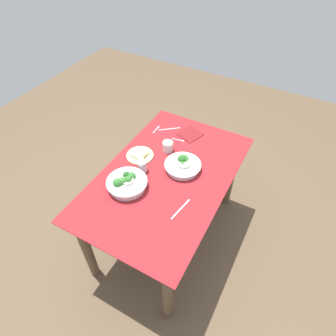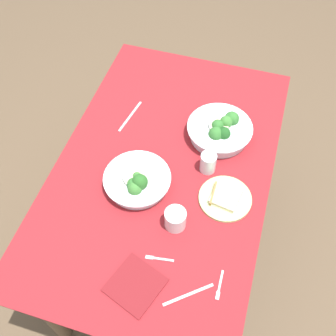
{
  "view_description": "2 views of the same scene",
  "coord_description": "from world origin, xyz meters",
  "px_view_note": "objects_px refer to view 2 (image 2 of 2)",
  "views": [
    {
      "loc": [
        -1.24,
        -0.69,
        2.26
      ],
      "look_at": [
        0.03,
        0.01,
        0.8
      ],
      "focal_mm": 30.93,
      "sensor_mm": 36.0,
      "label": 1
    },
    {
      "loc": [
        0.91,
        0.29,
        2.11
      ],
      "look_at": [
        0.03,
        0.03,
        0.8
      ],
      "focal_mm": 43.26,
      "sensor_mm": 36.0,
      "label": 2
    }
  ],
  "objects_px": {
    "water_glass_side": "(175,219)",
    "napkin_folded_upper": "(135,285)",
    "broccoli_bowl_near": "(137,181)",
    "bread_side_plate": "(225,198)",
    "table_knife_right": "(130,116)",
    "water_glass_center": "(208,163)",
    "table_knife_left": "(188,295)",
    "fork_by_far_bowl": "(158,259)",
    "broccoli_bowl_far": "(220,130)",
    "fork_by_near_bowl": "(219,286)"
  },
  "relations": [
    {
      "from": "broccoli_bowl_near",
      "to": "table_knife_left",
      "type": "bearing_deg",
      "value": 40.21
    },
    {
      "from": "broccoli_bowl_far",
      "to": "napkin_folded_upper",
      "type": "height_order",
      "value": "broccoli_bowl_far"
    },
    {
      "from": "water_glass_center",
      "to": "fork_by_far_bowl",
      "type": "bearing_deg",
      "value": -9.85
    },
    {
      "from": "water_glass_side",
      "to": "napkin_folded_upper",
      "type": "distance_m",
      "value": 0.27
    },
    {
      "from": "broccoli_bowl_far",
      "to": "table_knife_left",
      "type": "xyz_separation_m",
      "value": [
        0.71,
        0.05,
        -0.04
      ]
    },
    {
      "from": "bread_side_plate",
      "to": "fork_by_far_bowl",
      "type": "distance_m",
      "value": 0.35
    },
    {
      "from": "broccoli_bowl_near",
      "to": "fork_by_far_bowl",
      "type": "xyz_separation_m",
      "value": [
        0.27,
        0.17,
        -0.03
      ]
    },
    {
      "from": "broccoli_bowl_far",
      "to": "table_knife_right",
      "type": "distance_m",
      "value": 0.41
    },
    {
      "from": "water_glass_side",
      "to": "table_knife_left",
      "type": "distance_m",
      "value": 0.27
    },
    {
      "from": "broccoli_bowl_far",
      "to": "bread_side_plate",
      "type": "height_order",
      "value": "broccoli_bowl_far"
    },
    {
      "from": "broccoli_bowl_far",
      "to": "table_knife_left",
      "type": "height_order",
      "value": "broccoli_bowl_far"
    },
    {
      "from": "water_glass_center",
      "to": "table_knife_left",
      "type": "height_order",
      "value": "water_glass_center"
    },
    {
      "from": "fork_by_far_bowl",
      "to": "table_knife_right",
      "type": "xyz_separation_m",
      "value": [
        -0.61,
        -0.33,
        -0.0
      ]
    },
    {
      "from": "broccoli_bowl_far",
      "to": "fork_by_far_bowl",
      "type": "distance_m",
      "value": 0.62
    },
    {
      "from": "broccoli_bowl_far",
      "to": "broccoli_bowl_near",
      "type": "relative_size",
      "value": 1.05
    },
    {
      "from": "table_knife_left",
      "to": "bread_side_plate",
      "type": "bearing_deg",
      "value": 45.75
    },
    {
      "from": "fork_by_near_bowl",
      "to": "table_knife_right",
      "type": "xyz_separation_m",
      "value": [
        -0.64,
        -0.55,
        -0.0
      ]
    },
    {
      "from": "broccoli_bowl_far",
      "to": "napkin_folded_upper",
      "type": "bearing_deg",
      "value": -10.12
    },
    {
      "from": "table_knife_left",
      "to": "napkin_folded_upper",
      "type": "distance_m",
      "value": 0.18
    },
    {
      "from": "broccoli_bowl_far",
      "to": "water_glass_center",
      "type": "xyz_separation_m",
      "value": [
        0.18,
        -0.01,
        0.0
      ]
    },
    {
      "from": "bread_side_plate",
      "to": "fork_by_far_bowl",
      "type": "bearing_deg",
      "value": -29.31
    },
    {
      "from": "bread_side_plate",
      "to": "table_knife_right",
      "type": "bearing_deg",
      "value": -121.01
    },
    {
      "from": "water_glass_side",
      "to": "table_knife_right",
      "type": "bearing_deg",
      "value": -143.09
    },
    {
      "from": "broccoli_bowl_near",
      "to": "water_glass_side",
      "type": "height_order",
      "value": "broccoli_bowl_near"
    },
    {
      "from": "broccoli_bowl_far",
      "to": "broccoli_bowl_near",
      "type": "bearing_deg",
      "value": -36.47
    },
    {
      "from": "bread_side_plate",
      "to": "water_glass_side",
      "type": "relative_size",
      "value": 2.55
    },
    {
      "from": "water_glass_side",
      "to": "napkin_folded_upper",
      "type": "bearing_deg",
      "value": -14.08
    },
    {
      "from": "broccoli_bowl_near",
      "to": "water_glass_center",
      "type": "xyz_separation_m",
      "value": [
        -0.16,
        0.25,
        0.01
      ]
    },
    {
      "from": "fork_by_far_bowl",
      "to": "broccoli_bowl_far",
      "type": "bearing_deg",
      "value": -106.0
    },
    {
      "from": "broccoli_bowl_near",
      "to": "napkin_folded_upper",
      "type": "bearing_deg",
      "value": 18.06
    },
    {
      "from": "fork_by_far_bowl",
      "to": "fork_by_near_bowl",
      "type": "height_order",
      "value": "same"
    },
    {
      "from": "broccoli_bowl_far",
      "to": "fork_by_near_bowl",
      "type": "xyz_separation_m",
      "value": [
        0.65,
        0.15,
        -0.04
      ]
    },
    {
      "from": "table_knife_right",
      "to": "napkin_folded_upper",
      "type": "xyz_separation_m",
      "value": [
        0.72,
        0.28,
        0.0
      ]
    },
    {
      "from": "bread_side_plate",
      "to": "table_knife_right",
      "type": "distance_m",
      "value": 0.58
    },
    {
      "from": "water_glass_side",
      "to": "water_glass_center",
      "type": "bearing_deg",
      "value": 168.8
    },
    {
      "from": "water_glass_side",
      "to": "fork_by_far_bowl",
      "type": "relative_size",
      "value": 0.79
    },
    {
      "from": "fork_by_near_bowl",
      "to": "table_knife_left",
      "type": "distance_m",
      "value": 0.11
    },
    {
      "from": "water_glass_side",
      "to": "napkin_folded_upper",
      "type": "xyz_separation_m",
      "value": [
        0.26,
        -0.07,
        -0.04
      ]
    },
    {
      "from": "broccoli_bowl_near",
      "to": "napkin_folded_upper",
      "type": "distance_m",
      "value": 0.4
    },
    {
      "from": "water_glass_side",
      "to": "fork_by_far_bowl",
      "type": "bearing_deg",
      "value": -7.29
    },
    {
      "from": "broccoli_bowl_far",
      "to": "bread_side_plate",
      "type": "relative_size",
      "value": 1.35
    },
    {
      "from": "broccoli_bowl_near",
      "to": "water_glass_center",
      "type": "distance_m",
      "value": 0.29
    },
    {
      "from": "broccoli_bowl_near",
      "to": "table_knife_left",
      "type": "xyz_separation_m",
      "value": [
        0.36,
        0.31,
        -0.03
      ]
    },
    {
      "from": "broccoli_bowl_near",
      "to": "bread_side_plate",
      "type": "relative_size",
      "value": 1.29
    },
    {
      "from": "fork_by_near_bowl",
      "to": "table_knife_left",
      "type": "xyz_separation_m",
      "value": [
        0.06,
        -0.09,
        -0.0
      ]
    },
    {
      "from": "bread_side_plate",
      "to": "water_glass_center",
      "type": "xyz_separation_m",
      "value": [
        -0.12,
        -0.1,
        0.03
      ]
    },
    {
      "from": "fork_by_near_bowl",
      "to": "table_knife_right",
      "type": "relative_size",
      "value": 0.53
    },
    {
      "from": "broccoli_bowl_far",
      "to": "bread_side_plate",
      "type": "xyz_separation_m",
      "value": [
        0.31,
        0.09,
        -0.03
      ]
    },
    {
      "from": "table_knife_left",
      "to": "table_knife_right",
      "type": "distance_m",
      "value": 0.84
    },
    {
      "from": "fork_by_far_bowl",
      "to": "table_knife_right",
      "type": "distance_m",
      "value": 0.69
    }
  ]
}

